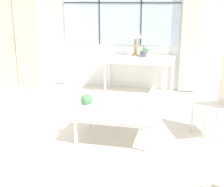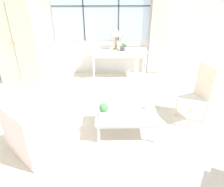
# 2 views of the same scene
# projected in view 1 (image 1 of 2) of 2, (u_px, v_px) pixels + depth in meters

# --- Properties ---
(ground_plane) EXTENTS (14.00, 14.00, 0.00)m
(ground_plane) POSITION_uv_depth(u_px,v_px,m) (71.00, 149.00, 3.95)
(ground_plane) COLOR beige
(wall_back_windowed) EXTENTS (7.20, 0.14, 2.80)m
(wall_back_windowed) POSITION_uv_depth(u_px,v_px,m) (120.00, 20.00, 6.36)
(wall_back_windowed) COLOR silver
(wall_back_windowed) RESTS_ON ground_plane
(armoire) EXTENTS (1.07, 0.72, 2.21)m
(armoire) POSITION_uv_depth(u_px,v_px,m) (23.00, 35.00, 6.51)
(armoire) COLOR beige
(armoire) RESTS_ON ground_plane
(console_table) EXTENTS (1.40, 0.44, 0.74)m
(console_table) POSITION_uv_depth(u_px,v_px,m) (139.00, 61.00, 6.20)
(console_table) COLOR silver
(console_table) RESTS_ON ground_plane
(table_lamp) EXTENTS (0.25, 0.25, 0.56)m
(table_lamp) POSITION_uv_depth(u_px,v_px,m) (136.00, 34.00, 6.13)
(table_lamp) COLOR #9E7F47
(table_lamp) RESTS_ON console_table
(potted_orchid) EXTENTS (0.17, 0.13, 0.39)m
(potted_orchid) POSITION_uv_depth(u_px,v_px,m) (144.00, 49.00, 6.09)
(potted_orchid) COLOR #4C4C51
(potted_orchid) RESTS_ON console_table
(armchair_upholstered) EXTENTS (1.17, 1.18, 0.85)m
(armchair_upholstered) POSITION_uv_depth(u_px,v_px,m) (7.00, 121.00, 4.12)
(armchair_upholstered) COLOR beige
(armchair_upholstered) RESTS_ON ground_plane
(side_chair_wooden) EXTENTS (0.58, 0.58, 1.09)m
(side_chair_wooden) POSITION_uv_depth(u_px,v_px,m) (221.00, 96.00, 4.15)
(side_chair_wooden) COLOR white
(side_chair_wooden) RESTS_ON ground_plane
(coffee_table) EXTENTS (1.04, 0.71, 0.39)m
(coffee_table) POSITION_uv_depth(u_px,v_px,m) (116.00, 114.00, 4.16)
(coffee_table) COLOR silver
(coffee_table) RESTS_ON ground_plane
(potted_plant_small) EXTENTS (0.16, 0.16, 0.24)m
(potted_plant_small) POSITION_uv_depth(u_px,v_px,m) (87.00, 103.00, 4.12)
(potted_plant_small) COLOR white
(potted_plant_small) RESTS_ON coffee_table
(pillar_candle) EXTENTS (0.12, 0.12, 0.13)m
(pillar_candle) POSITION_uv_depth(u_px,v_px,m) (145.00, 107.00, 4.15)
(pillar_candle) COLOR silver
(pillar_candle) RESTS_ON coffee_table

